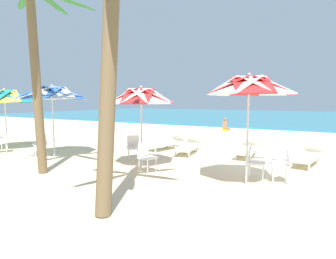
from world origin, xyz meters
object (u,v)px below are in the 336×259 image
(beach_umbrella_3, at_px, (4,97))
(beach_umbrella_0, at_px, (249,87))
(plastic_chair_1, at_px, (283,163))
(sun_lounger_2, at_px, (188,146))
(sun_lounger_0, at_px, (307,156))
(sun_lounger_3, at_px, (165,143))
(plastic_chair_5, at_px, (3,140))
(beach_umbrella_1, at_px, (141,97))
(palm_tree_1, at_px, (109,42))
(sun_lounger_1, at_px, (247,149))
(palm_tree_0, at_px, (34,49))
(beach_umbrella_2, at_px, (52,94))
(plastic_chair_0, at_px, (254,161))
(plastic_chair_2, at_px, (133,146))
(plastic_chair_3, at_px, (146,155))
(beachgoer_seated, at_px, (226,127))
(plastic_chair_4, at_px, (42,143))

(beach_umbrella_3, bearing_deg, beach_umbrella_0, -0.87)
(plastic_chair_1, bearing_deg, sun_lounger_2, 147.27)
(sun_lounger_0, bearing_deg, sun_lounger_3, 178.42)
(beach_umbrella_0, xyz_separation_m, plastic_chair_5, (-9.72, -0.41, -1.94))
(plastic_chair_5, bearing_deg, beach_umbrella_0, 2.39)
(beach_umbrella_1, bearing_deg, plastic_chair_5, -173.44)
(palm_tree_1, bearing_deg, sun_lounger_1, 81.96)
(plastic_chair_1, relative_size, palm_tree_0, 0.17)
(beach_umbrella_3, relative_size, palm_tree_1, 0.52)
(sun_lounger_2, height_order, palm_tree_1, palm_tree_1)
(plastic_chair_5, distance_m, sun_lounger_2, 7.53)
(beach_umbrella_2, bearing_deg, palm_tree_1, -29.11)
(beach_umbrella_2, relative_size, palm_tree_0, 0.52)
(plastic_chair_0, distance_m, beach_umbrella_1, 3.85)
(sun_lounger_0, relative_size, sun_lounger_2, 1.00)
(beach_umbrella_1, height_order, palm_tree_0, palm_tree_0)
(plastic_chair_0, height_order, plastic_chair_1, same)
(plastic_chair_1, relative_size, plastic_chair_2, 1.00)
(plastic_chair_1, xyz_separation_m, beach_umbrella_1, (-4.15, -0.38, 1.72))
(plastic_chair_3, distance_m, beach_umbrella_2, 4.68)
(beach_umbrella_1, relative_size, plastic_chair_3, 2.97)
(sun_lounger_3, xyz_separation_m, beachgoer_seated, (-0.00, 8.46, 0.01))
(beach_umbrella_3, bearing_deg, plastic_chair_5, -40.22)
(beach_umbrella_0, relative_size, plastic_chair_1, 3.21)
(plastic_chair_3, bearing_deg, palm_tree_0, -146.23)
(plastic_chair_2, height_order, beachgoer_seated, beachgoer_seated)
(plastic_chair_1, height_order, sun_lounger_3, plastic_chair_1)
(beach_umbrella_3, distance_m, sun_lounger_0, 12.15)
(plastic_chair_2, bearing_deg, beachgoer_seated, 90.51)
(plastic_chair_0, height_order, sun_lounger_3, plastic_chair_0)
(beach_umbrella_2, xyz_separation_m, plastic_chair_5, (-2.51, -0.47, -1.86))
(plastic_chair_1, distance_m, plastic_chair_2, 5.02)
(plastic_chair_0, xyz_separation_m, sun_lounger_1, (-0.93, 3.00, -0.22))
(plastic_chair_0, height_order, sun_lounger_0, plastic_chair_0)
(plastic_chair_2, bearing_deg, plastic_chair_3, -41.48)
(plastic_chair_5, bearing_deg, sun_lounger_2, 28.48)
(beach_umbrella_0, distance_m, beachgoer_seated, 12.84)
(plastic_chair_3, bearing_deg, palm_tree_1, -68.56)
(plastic_chair_1, height_order, plastic_chair_2, same)
(beach_umbrella_1, relative_size, beach_umbrella_2, 0.95)
(plastic_chair_4, distance_m, sun_lounger_0, 9.52)
(beach_umbrella_2, bearing_deg, beach_umbrella_0, -0.48)
(beach_umbrella_0, distance_m, sun_lounger_3, 5.94)
(sun_lounger_0, xyz_separation_m, sun_lounger_3, (-5.53, 0.15, 0.00))
(beach_umbrella_0, height_order, beachgoer_seated, beach_umbrella_0)
(sun_lounger_0, distance_m, sun_lounger_2, 4.29)
(beach_umbrella_0, bearing_deg, beach_umbrella_2, 179.52)
(palm_tree_0, height_order, palm_tree_1, palm_tree_0)
(beach_umbrella_1, distance_m, sun_lounger_2, 3.47)
(sun_lounger_0, relative_size, palm_tree_0, 0.43)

